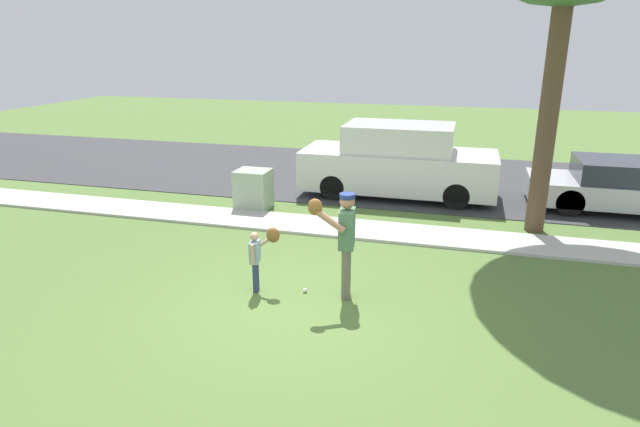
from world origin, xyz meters
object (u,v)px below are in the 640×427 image
object	(u,v)px
person_adult	(344,234)
parked_van_white	(398,162)
utility_cabinet	(253,189)
parked_sedan_silver	(631,186)
person_child	(260,251)
baseball	(305,290)

from	to	relation	value
person_adult	parked_van_white	bearing A→B (deg)	-97.81
person_adult	utility_cabinet	world-z (taller)	person_adult
person_adult	parked_sedan_silver	xyz separation A→B (m)	(5.59, 6.23, -0.46)
utility_cabinet	parked_sedan_silver	bearing A→B (deg)	13.70
utility_cabinet	parked_sedan_silver	size ratio (longest dim) A/B	0.21
person_child	utility_cabinet	distance (m)	4.60
person_child	parked_sedan_silver	bearing A→B (deg)	34.99
parked_van_white	parked_sedan_silver	world-z (taller)	parked_van_white
baseball	parked_van_white	size ratio (longest dim) A/B	0.01
baseball	parked_van_white	bearing A→B (deg)	83.72
person_adult	parked_sedan_silver	distance (m)	8.39
person_child	parked_van_white	world-z (taller)	parked_van_white
utility_cabinet	parked_van_white	world-z (taller)	parked_van_white
parked_van_white	person_child	bearing A→B (deg)	-102.63
person_child	parked_sedan_silver	world-z (taller)	parked_sedan_silver
person_child	utility_cabinet	bearing A→B (deg)	106.13
baseball	parked_van_white	world-z (taller)	parked_van_white
utility_cabinet	parked_sedan_silver	xyz separation A→B (m)	(8.80, 2.14, 0.14)
person_adult	utility_cabinet	xyz separation A→B (m)	(-3.20, 4.09, -0.60)
baseball	person_adult	bearing A→B (deg)	1.67
parked_van_white	person_adult	bearing A→B (deg)	-90.39
person_child	baseball	world-z (taller)	person_child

